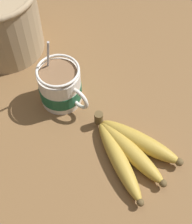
# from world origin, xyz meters

# --- Properties ---
(table) EXTENTS (1.05, 1.05, 0.03)m
(table) POSITION_xyz_m (0.00, 0.00, 0.02)
(table) COLOR brown
(table) RESTS_ON ground
(coffee_mug) EXTENTS (0.14, 0.10, 0.18)m
(coffee_mug) POSITION_xyz_m (-0.07, -0.03, 0.08)
(coffee_mug) COLOR white
(coffee_mug) RESTS_ON table
(banana_bunch) EXTENTS (0.22, 0.16, 0.04)m
(banana_bunch) POSITION_xyz_m (0.15, -0.04, 0.05)
(banana_bunch) COLOR brown
(banana_bunch) RESTS_ON table
(woven_basket) EXTENTS (0.22, 0.22, 0.18)m
(woven_basket) POSITION_xyz_m (-0.31, 0.00, 0.12)
(woven_basket) COLOR tan
(woven_basket) RESTS_ON table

